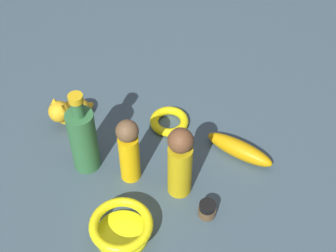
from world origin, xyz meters
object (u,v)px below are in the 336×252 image
Objects in this scene: person_figure_child at (129,150)px; bottle_tall at (83,138)px; bowl at (121,227)px; banana at (239,149)px; bangle at (169,121)px; nail_polish_jar at (207,209)px; cat_figurine at (69,111)px; person_figure_adult at (180,162)px.

bottle_tall is (0.08, 0.09, -0.00)m from person_figure_child.
banana is at bearing -72.91° from bowl.
bottle_tall is at bearing 3.69° from bowl.
bowl is at bearing 140.45° from bangle.
person_figure_child reaches higher than nail_polish_jar.
bangle is (0.30, -0.03, -0.01)m from nail_polish_jar.
bottle_tall is 1.83× the size of cat_figurine.
banana is (0.13, -0.15, 0.00)m from nail_polish_jar.
nail_polish_jar is 0.20× the size of person_figure_adult.
bottle_tall is (0.12, 0.37, 0.07)m from banana.
banana is 1.28× the size of bowl.
person_figure_child is 0.92× the size of person_figure_adult.
bowl reaches higher than bangle.
nail_polish_jar is at bearing -160.84° from person_figure_adult.
cat_figurine reaches higher than banana.
cat_figurine is (0.11, 0.24, 0.03)m from bangle.
person_figure_adult is (-0.21, 0.06, 0.09)m from bangle.
bangle is at bearing -78.82° from bottle_tall.
bottle_tall reaches higher than nail_polish_jar.
cat_figurine is (0.16, 0.00, -0.06)m from bottle_tall.
person_figure_adult is at bearing -130.87° from bottle_tall.
bottle_tall is 0.17m from cat_figurine.
cat_figurine is (0.23, 0.09, -0.06)m from person_figure_child.
nail_polish_jar is at bearing -95.99° from bowl.
bangle is 0.44× the size of bottle_tall.
person_figure_child is 0.12m from bottle_tall.
bangle is 0.36m from bowl.
bowl is (-0.07, 0.17, -0.07)m from person_figure_adult.
nail_polish_jar is at bearing -151.92° from cat_figurine.
bowl is 0.39m from cat_figurine.
bangle is 0.50× the size of person_figure_adult.
bangle is at bearing 1.88° from banana.
bottle_tall reaches higher than banana.
bottle_tall reaches higher than bangle.
bowl is at bearing 72.59° from banana.
nail_polish_jar is 0.20m from bowl.
bangle is at bearing -15.83° from person_figure_adult.
bottle_tall reaches higher than bowl.
cat_figurine is (0.28, 0.37, 0.02)m from banana.
person_figure_adult reaches higher than banana.
person_figure_child is at bearing 48.68° from person_figure_adult.
bowl reaches higher than banana.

